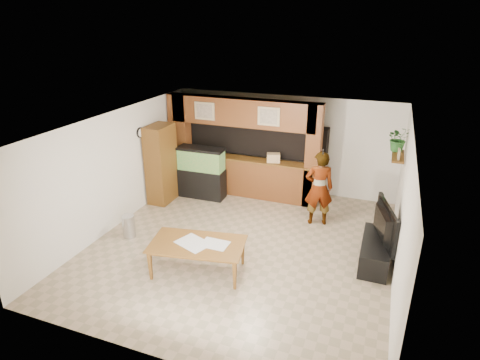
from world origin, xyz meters
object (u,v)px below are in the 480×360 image
at_px(television, 379,223).
at_px(person, 319,188).
at_px(aquarium, 202,173).
at_px(pantry_cabinet, 161,164).
at_px(dining_table, 197,258).

height_order(television, person, person).
xyz_separation_m(aquarium, person, (3.14, -0.41, 0.21)).
distance_m(television, person, 1.82).
relative_size(television, person, 0.74).
bearing_deg(pantry_cabinet, aquarium, 33.35).
height_order(pantry_cabinet, person, pantry_cabinet).
relative_size(aquarium, person, 0.78).
bearing_deg(dining_table, aquarium, 104.13).
relative_size(pantry_cabinet, television, 1.55).
bearing_deg(aquarium, person, -8.79).
bearing_deg(television, dining_table, 100.61).
distance_m(aquarium, television, 4.78).
xyz_separation_m(pantry_cabinet, dining_table, (2.27, -2.60, -0.70)).
bearing_deg(aquarium, pantry_cabinet, -148.03).
bearing_deg(dining_table, person, 47.91).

